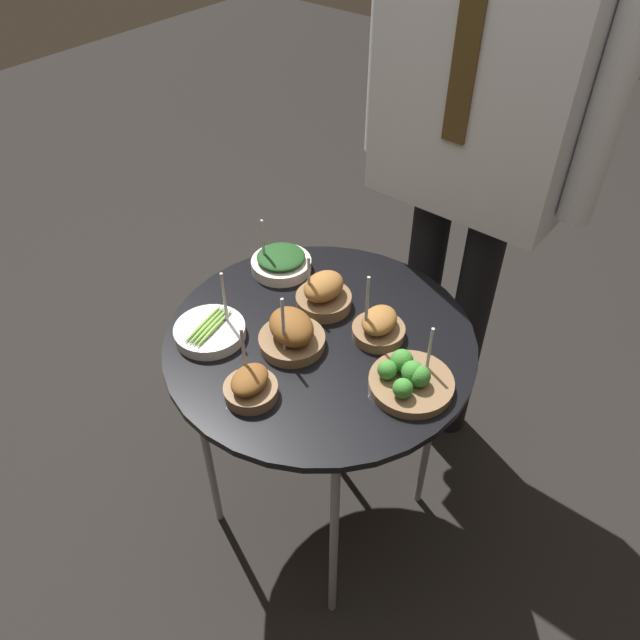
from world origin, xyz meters
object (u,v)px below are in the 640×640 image
object	(u,v)px
bowl_roast_mid_left	(379,326)
bowl_roast_back_left	(249,385)
bowl_spinach_center	(281,262)
waiter_figure	(480,110)
serving_cart	(320,352)
bowl_roast_far_rim	(324,294)
bowl_asparagus_back_right	(210,331)
bowl_roast_front_right	(292,333)
bowl_broccoli_front_center	(410,378)

from	to	relation	value
bowl_roast_mid_left	bowl_roast_back_left	distance (m)	0.32
bowl_spinach_center	waiter_figure	distance (m)	0.59
bowl_spinach_center	serving_cart	bearing A→B (deg)	-29.57
serving_cart	bowl_roast_far_rim	bearing A→B (deg)	124.45
bowl_roast_mid_left	bowl_asparagus_back_right	xyz separation A→B (m)	(-0.29, -0.23, -0.01)
bowl_asparagus_back_right	bowl_roast_front_right	bearing A→B (deg)	29.69
bowl_roast_back_left	bowl_roast_far_rim	bearing A→B (deg)	100.37
bowl_spinach_center	waiter_figure	xyz separation A→B (m)	(0.28, 0.39, 0.34)
bowl_roast_front_right	bowl_spinach_center	bearing A→B (deg)	136.36
bowl_roast_far_rim	bowl_broccoli_front_center	bearing A→B (deg)	-16.75
bowl_broccoli_front_center	waiter_figure	xyz separation A→B (m)	(-0.19, 0.53, 0.33)
bowl_roast_mid_left	bowl_roast_front_right	size ratio (longest dim) A/B	1.07
bowl_spinach_center	waiter_figure	bearing A→B (deg)	54.75
bowl_roast_mid_left	bowl_roast_far_rim	bearing A→B (deg)	178.36
bowl_roast_front_right	bowl_broccoli_front_center	xyz separation A→B (m)	(0.27, 0.06, -0.01)
bowl_spinach_center	bowl_roast_far_rim	bearing A→B (deg)	-14.24
bowl_asparagus_back_right	bowl_spinach_center	distance (m)	0.28
bowl_broccoli_front_center	bowl_asparagus_back_right	bearing A→B (deg)	-160.59
serving_cart	bowl_asparagus_back_right	xyz separation A→B (m)	(-0.19, -0.15, 0.06)
bowl_roast_mid_left	waiter_figure	bearing A→B (deg)	96.49
bowl_spinach_center	waiter_figure	size ratio (longest dim) A/B	0.09
bowl_roast_back_left	bowl_roast_far_rim	distance (m)	0.31
serving_cart	bowl_roast_back_left	world-z (taller)	bowl_roast_back_left
serving_cart	bowl_roast_back_left	xyz separation A→B (m)	(-0.00, -0.22, 0.08)
bowl_asparagus_back_right	bowl_roast_front_right	size ratio (longest dim) A/B	0.97
bowl_roast_front_right	bowl_spinach_center	xyz separation A→B (m)	(-0.20, 0.19, -0.01)
serving_cart	bowl_roast_mid_left	world-z (taller)	bowl_roast_mid_left
bowl_roast_front_right	bowl_broccoli_front_center	distance (m)	0.27
bowl_roast_far_rim	bowl_roast_front_right	distance (m)	0.15
bowl_roast_far_rim	bowl_roast_front_right	world-z (taller)	bowl_roast_front_right
bowl_roast_mid_left	bowl_asparagus_back_right	distance (m)	0.37
bowl_roast_front_right	bowl_broccoli_front_center	bearing A→B (deg)	12.43
bowl_broccoli_front_center	serving_cart	bearing A→B (deg)	179.72
bowl_roast_far_rim	waiter_figure	bearing A→B (deg)	76.07
bowl_roast_far_rim	bowl_spinach_center	world-z (taller)	bowl_roast_far_rim
serving_cart	bowl_spinach_center	world-z (taller)	bowl_spinach_center
bowl_broccoli_front_center	bowl_spinach_center	size ratio (longest dim) A/B	1.16
bowl_roast_mid_left	bowl_spinach_center	world-z (taller)	bowl_roast_mid_left
bowl_roast_mid_left	bowl_asparagus_back_right	world-z (taller)	bowl_roast_mid_left
bowl_asparagus_back_right	bowl_broccoli_front_center	size ratio (longest dim) A/B	0.91
bowl_roast_mid_left	bowl_roast_front_right	bearing A→B (deg)	-132.35
bowl_roast_mid_left	bowl_asparagus_back_right	size ratio (longest dim) A/B	1.10
bowl_roast_back_left	bowl_roast_mid_left	bearing A→B (deg)	71.34
bowl_roast_front_right	bowl_broccoli_front_center	size ratio (longest dim) A/B	0.94
bowl_roast_far_rim	bowl_spinach_center	xyz separation A→B (m)	(-0.17, 0.04, -0.01)
bowl_spinach_center	bowl_roast_back_left	bearing A→B (deg)	-57.18
bowl_broccoli_front_center	bowl_spinach_center	bearing A→B (deg)	164.16
bowl_roast_front_right	waiter_figure	xyz separation A→B (m)	(0.08, 0.58, 0.32)
serving_cart	bowl_broccoli_front_center	xyz separation A→B (m)	(0.23, -0.00, 0.07)
bowl_roast_front_right	bowl_spinach_center	size ratio (longest dim) A/B	1.09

